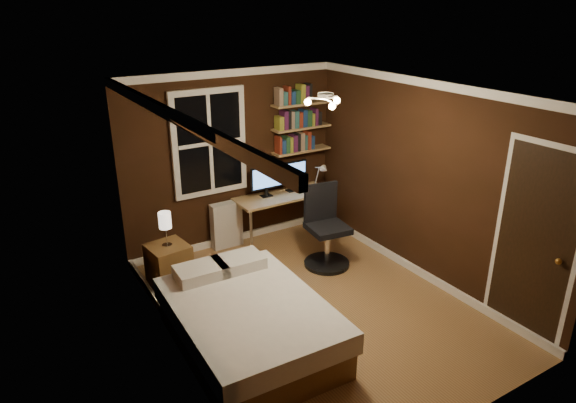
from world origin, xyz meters
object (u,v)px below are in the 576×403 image
desk (283,199)px  office_chair (326,234)px  nightstand (169,266)px  monitor_right (292,176)px  radiator (226,225)px  desk_lamp (320,176)px  bed (248,323)px  monitor_left (266,181)px  bedside_lamp (166,229)px

desk → office_chair: office_chair is taller
nightstand → monitor_right: bearing=7.5°
radiator → desk_lamp: size_ratio=1.52×
nightstand → radiator: 1.28m
bed → nightstand: size_ratio=3.46×
monitor_left → office_chair: 1.22m
nightstand → radiator: (1.09, 0.67, 0.05)m
bedside_lamp → radiator: bedside_lamp is taller
bedside_lamp → desk_lamp: 2.53m
bedside_lamp → monitor_right: 2.22m
bed → radiator: bearing=71.9°
office_chair → bedside_lamp: bearing=172.6°
bed → nightstand: 1.59m
nightstand → monitor_right: 2.30m
monitor_left → monitor_right: size_ratio=1.00×
radiator → desk_lamp: (1.41, -0.31, 0.57)m
bed → office_chair: bearing=33.3°
nightstand → bedside_lamp: 0.50m
desk → monitor_left: 0.39m
nightstand → monitor_left: 1.90m
monitor_left → radiator: bearing=170.6°
desk → monitor_right: monitor_right is taller
bedside_lamp → office_chair: office_chair is taller
monitor_right → desk_lamp: bearing=-29.6°
desk_lamp → desk: bearing=166.6°
bed → monitor_left: size_ratio=4.01×
desk_lamp → office_chair: desk_lamp is taller
bed → monitor_left: bearing=58.2°
bed → nightstand: bearing=102.2°
radiator → monitor_right: size_ratio=1.36×
bedside_lamp → office_chair: bearing=-14.5°
monitor_left → monitor_right: (0.44, 0.00, 0.00)m
desk_lamp → office_chair: bearing=-120.0°
bedside_lamp → radiator: size_ratio=0.65×
monitor_right → office_chair: size_ratio=0.45×
desk_lamp → monitor_right: bearing=150.4°
monitor_left → bedside_lamp: bearing=-161.6°
bed → office_chair: (1.71, 1.05, 0.15)m
radiator → monitor_left: 0.84m
nightstand → bedside_lamp: (0.00, 0.00, 0.50)m
nightstand → monitor_right: size_ratio=1.16×
bed → desk: 2.66m
nightstand → office_chair: size_ratio=0.52×
nightstand → monitor_left: size_ratio=1.16×
bedside_lamp → desk_lamp: desk_lamp is taller
bed → radiator: 2.37m
radiator → monitor_right: 1.20m
desk → monitor_right: 0.36m
office_chair → bed: bearing=-141.4°
office_chair → monitor_left: bearing=112.3°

